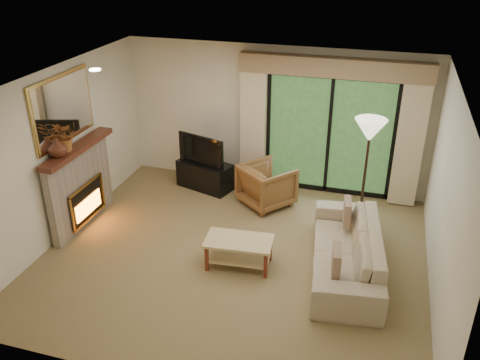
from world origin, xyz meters
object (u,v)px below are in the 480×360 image
(coffee_table, at_px, (239,253))
(sofa, at_px, (346,250))
(armchair, at_px, (267,185))
(media_console, at_px, (205,175))

(coffee_table, bearing_deg, sofa, 7.49)
(sofa, bearing_deg, armchair, -143.08)
(armchair, relative_size, coffee_table, 0.86)
(armchair, bearing_deg, media_console, 25.43)
(armchair, distance_m, sofa, 2.18)
(media_console, distance_m, coffee_table, 2.53)
(sofa, bearing_deg, coffee_table, -85.12)
(sofa, xyz_separation_m, coffee_table, (-1.47, -0.32, -0.12))
(media_console, relative_size, coffee_table, 1.07)
(media_console, relative_size, sofa, 0.44)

